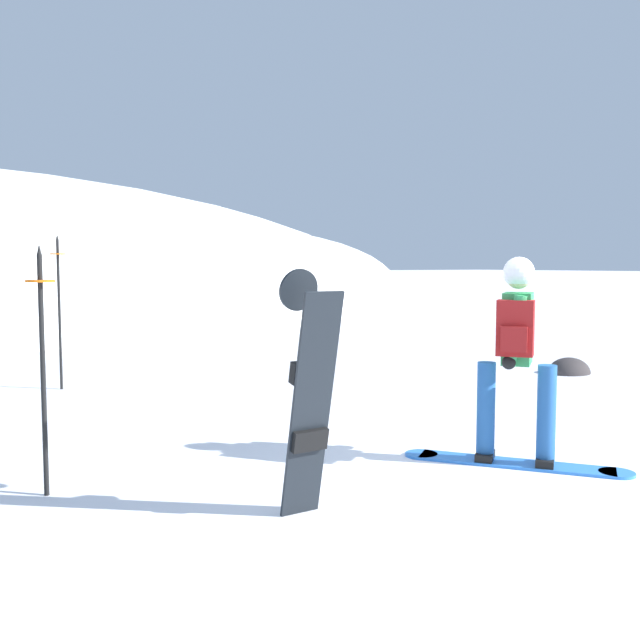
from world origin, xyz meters
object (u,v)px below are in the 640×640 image
(piste_marker_near, at_px, (59,301))
(piste_marker_far, at_px, (42,353))
(spare_snowboard, at_px, (309,393))
(rock_small, at_px, (569,373))
(snowboarder_main, at_px, (517,355))

(piste_marker_near, xyz_separation_m, piste_marker_far, (-1.06, -4.41, -0.14))
(spare_snowboard, distance_m, rock_small, 7.27)
(piste_marker_far, height_order, rock_small, piste_marker_far)
(piste_marker_near, bearing_deg, rock_small, -21.82)
(rock_small, bearing_deg, piste_marker_near, 158.18)
(snowboarder_main, distance_m, piste_marker_far, 3.63)
(snowboarder_main, distance_m, spare_snowboard, 2.05)
(piste_marker_near, bearing_deg, snowboarder_main, -67.76)
(piste_marker_near, xyz_separation_m, rock_small, (6.82, -2.73, -1.16))
(snowboarder_main, relative_size, spare_snowboard, 1.05)
(snowboarder_main, distance_m, rock_small, 5.46)
(snowboarder_main, bearing_deg, piste_marker_far, 159.16)
(snowboarder_main, height_order, piste_marker_far, piste_marker_far)
(piste_marker_far, bearing_deg, spare_snowboard, -46.16)
(spare_snowboard, bearing_deg, piste_marker_far, 133.84)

